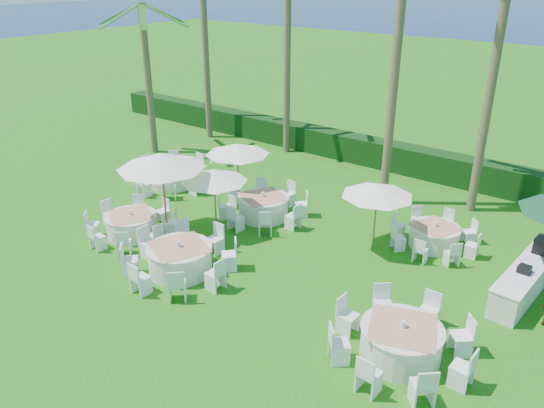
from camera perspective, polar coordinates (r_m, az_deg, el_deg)
The scene contains 18 objects.
ground at distance 16.17m, azimuth -8.42°, elevation -7.60°, with size 120.00×120.00×0.00m, color #1C5B0F.
hedge at distance 24.91m, azimuth 11.49°, elevation 5.35°, with size 34.00×1.00×1.20m, color black.
banquet_table_a at distance 18.71m, azimuth -14.86°, elevation -2.14°, with size 3.07×3.07×0.93m.
banquet_table_b at distance 16.20m, azimuth -9.87°, elevation -5.79°, with size 3.42×3.42×1.03m.
banquet_table_c at distance 13.14m, azimuth 13.70°, elevation -14.15°, with size 3.39×3.39×1.02m.
banquet_table_d at distance 22.64m, azimuth -10.73°, elevation 3.07°, with size 3.39×3.39×1.02m.
banquet_table_e at distance 19.38m, azimuth -0.95°, elevation -0.23°, with size 3.28×3.28×0.99m.
banquet_table_f at distance 18.20m, azimuth 17.04°, elevation -3.28°, with size 2.86×2.86×0.88m.
umbrella_a at distance 17.59m, azimuth -11.85°, elevation 4.57°, with size 2.91×2.91×2.96m.
umbrella_b at distance 17.87m, azimuth -6.26°, elevation 3.02°, with size 2.28×2.28×2.23m.
umbrella_c at distance 20.09m, azimuth -3.74°, elevation 5.93°, with size 2.43×2.43×2.38m.
umbrella_d at distance 16.92m, azimuth 11.29°, elevation 1.47°, with size 2.29×2.29×2.24m.
buffet_table at distance 16.58m, azimuth 25.64°, elevation -7.26°, with size 1.06×3.79×1.33m.
palm_a at distance 27.97m, azimuth -7.37°, elevation 20.00°, with size 4.41×4.10×11.99m.
palm_b at distance 25.54m, azimuth 1.65°, elevation 15.49°, with size 4.26×4.36×8.27m.
palm_c at distance 19.52m, azimuth 13.60°, elevation 18.81°, with size 4.32×4.32×12.67m.
palm_d at distance 20.10m, azimuth 22.57°, elevation 12.06°, with size 4.41×4.05×8.77m.
palm_f at distance 26.22m, azimuth -13.24°, elevation 13.66°, with size 4.19×4.39×6.99m.
Camera 1 is at (10.11, -9.36, 8.46)m, focal length 35.00 mm.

